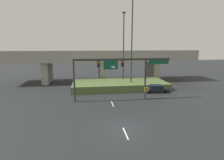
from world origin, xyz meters
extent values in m
plane|color=black|center=(0.00, 0.00, 0.00)|extent=(160.00, 160.00, 0.00)
cube|color=silver|center=(0.00, -1.17, 0.00)|extent=(0.14, 2.40, 0.01)
cube|color=silver|center=(0.00, 7.73, 0.00)|extent=(0.14, 2.40, 0.01)
cube|color=silver|center=(0.00, 16.62, 0.00)|extent=(0.14, 2.40, 0.01)
cube|color=silver|center=(0.00, 25.52, 0.00)|extent=(0.14, 2.40, 0.01)
cube|color=silver|center=(0.00, 34.42, 0.00)|extent=(0.14, 2.40, 0.01)
cylinder|color=#2D2D30|center=(-5.56, 9.64, 3.28)|extent=(0.28, 0.28, 6.56)
cylinder|color=#2D2D30|center=(5.56, 9.64, 3.28)|extent=(0.28, 0.28, 6.56)
cube|color=#2D2D30|center=(1.92, 9.64, 6.40)|extent=(14.95, 0.32, 0.32)
cube|color=black|center=(-1.85, 9.64, 5.76)|extent=(0.40, 0.28, 0.95)
sphere|color=orange|center=(-1.85, 9.47, 5.98)|extent=(0.22, 0.22, 0.22)
sphere|color=black|center=(-1.85, 9.47, 5.55)|extent=(0.22, 0.22, 0.22)
cube|color=black|center=(1.85, 9.64, 5.76)|extent=(0.40, 0.28, 0.95)
sphere|color=orange|center=(1.85, 9.47, 5.98)|extent=(0.22, 0.22, 0.22)
sphere|color=black|center=(1.85, 9.47, 5.55)|extent=(0.22, 0.22, 0.22)
cube|color=#0F4C33|center=(0.00, 9.54, 5.57)|extent=(2.18, 0.08, 1.34)
cube|color=white|center=(0.38, 9.49, 5.27)|extent=(0.54, 0.03, 0.29)
cube|color=#0F4C33|center=(7.67, 9.58, 5.92)|extent=(3.23, 0.07, 0.64)
cylinder|color=#4C4C4C|center=(5.26, 8.15, 1.16)|extent=(0.08, 0.08, 2.31)
cube|color=yellow|center=(5.26, 8.11, 1.96)|extent=(0.60, 0.03, 0.60)
cube|color=black|center=(5.26, 8.09, 1.96)|extent=(0.33, 0.01, 0.21)
cylinder|color=#2D2D30|center=(4.90, 16.11, 8.54)|extent=(0.24, 0.24, 17.08)
cylinder|color=#2D2D30|center=(4.14, 20.00, 7.47)|extent=(0.24, 0.24, 14.94)
cube|color=#333333|center=(4.14, 20.00, 15.06)|extent=(0.70, 0.36, 0.24)
cube|color=gray|center=(0.00, 25.14, 5.66)|extent=(44.90, 7.59, 1.68)
cube|color=gray|center=(0.00, 21.55, 6.95)|extent=(44.90, 0.40, 0.90)
cube|color=gray|center=(-12.72, 25.14, 2.41)|extent=(1.40, 6.08, 4.82)
cube|color=gray|center=(0.00, 25.14, 2.41)|extent=(1.40, 6.08, 4.82)
cube|color=gray|center=(12.72, 25.14, 2.41)|extent=(1.40, 6.08, 4.82)
cube|color=#4C6033|center=(2.84, 17.34, 0.67)|extent=(18.61, 7.94, 1.34)
cube|color=black|center=(9.00, 13.08, 0.44)|extent=(4.37, 2.18, 0.56)
cube|color=black|center=(8.84, 13.10, 1.05)|extent=(2.34, 1.81, 0.66)
cylinder|color=black|center=(10.38, 13.73, 0.32)|extent=(0.66, 0.28, 0.64)
cylinder|color=black|center=(10.23, 12.17, 0.32)|extent=(0.66, 0.28, 0.64)
cylinder|color=black|center=(7.78, 13.98, 0.32)|extent=(0.66, 0.28, 0.64)
cylinder|color=black|center=(7.63, 12.43, 0.32)|extent=(0.66, 0.28, 0.64)
camera|label=1|loc=(-3.56, -16.60, 8.47)|focal=28.00mm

